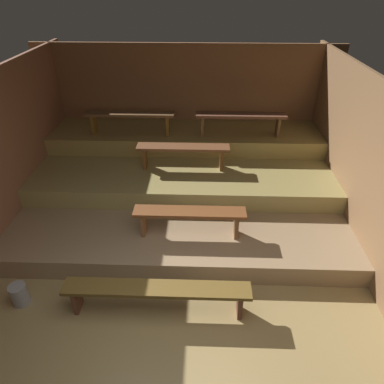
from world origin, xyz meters
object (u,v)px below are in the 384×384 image
at_px(bench_middle_center, 183,151).
at_px(bench_floor_center, 157,291).
at_px(pail_floor, 19,294).
at_px(bench_upper_right, 241,118).
at_px(bench_upper_left, 130,117).
at_px(bench_lower_center, 190,215).

bearing_deg(bench_middle_center, bench_floor_center, -93.95).
height_order(bench_floor_center, pail_floor, bench_floor_center).
relative_size(bench_floor_center, pail_floor, 7.61).
xyz_separation_m(bench_middle_center, bench_upper_right, (0.99, 0.71, 0.31)).
distance_m(bench_upper_right, pail_floor, 4.34).
relative_size(bench_upper_left, pail_floor, 5.60).
height_order(bench_lower_center, bench_middle_center, bench_middle_center).
relative_size(bench_floor_center, bench_middle_center, 1.41).
height_order(bench_middle_center, pail_floor, bench_middle_center).
relative_size(bench_floor_center, bench_upper_left, 1.36).
relative_size(bench_middle_center, bench_upper_right, 0.96).
bearing_deg(bench_upper_right, bench_upper_left, 180.00).
relative_size(bench_upper_right, pail_floor, 5.60).
xyz_separation_m(bench_floor_center, bench_upper_right, (1.16, 3.16, 0.90)).
xyz_separation_m(bench_middle_center, bench_upper_left, (-0.98, 0.71, 0.31)).
xyz_separation_m(bench_floor_center, bench_middle_center, (0.17, 2.46, 0.59)).
bearing_deg(bench_floor_center, bench_upper_left, 104.45).
xyz_separation_m(bench_lower_center, bench_upper_left, (-1.15, 2.08, 0.61)).
bearing_deg(bench_upper_right, bench_middle_center, -144.47).
bearing_deg(bench_upper_left, pail_floor, -105.69).
relative_size(bench_floor_center, bench_lower_center, 1.41).
bearing_deg(bench_upper_right, bench_lower_center, -111.53).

